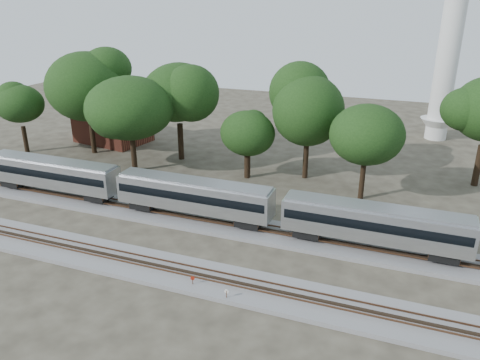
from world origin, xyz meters
name	(u,v)px	position (x,y,z in m)	size (l,w,h in m)	color
ground	(178,249)	(0.00, 0.00, 0.00)	(160.00, 160.00, 0.00)	#383328
track_far	(204,221)	(0.00, 6.00, 0.21)	(160.00, 5.00, 0.73)	slate
track_near	(157,268)	(0.00, -4.00, 0.21)	(160.00, 5.00, 0.73)	slate
train	(195,194)	(-0.94, 6.00, 3.20)	(90.23, 3.11, 4.59)	silver
switch_stand_red	(193,281)	(4.24, -5.40, 0.72)	(0.35, 0.14, 1.14)	#512D19
switch_stand_white	(227,294)	(7.61, -6.13, 0.74)	(0.37, 0.07, 1.16)	#512D19
switch_lever	(240,295)	(8.40, -5.11, 0.15)	(0.50, 0.30, 0.30)	#512D19
brick_building	(113,125)	(-27.11, 28.49, 2.75)	(12.55, 9.84, 5.46)	brown
tree_0	(19,104)	(-36.44, 18.65, 7.67)	(7.82, 7.82, 11.02)	black
tree_1	(87,87)	(-26.32, 22.10, 10.31)	(10.49, 10.49, 14.79)	black
tree_2	(130,108)	(-15.96, 17.45, 8.92)	(9.08, 9.08, 12.81)	black
tree_3	(178,92)	(-12.18, 24.28, 10.05)	(10.23, 10.23, 14.42)	black
tree_4	(247,134)	(-0.25, 20.48, 6.14)	(6.27, 6.27, 8.84)	black
tree_5	(308,111)	(7.07, 23.18, 9.18)	(9.35, 9.35, 13.18)	black
tree_6	(367,135)	(15.03, 18.61, 8.05)	(8.20, 8.20, 11.56)	black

